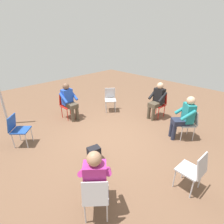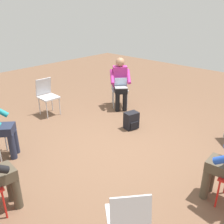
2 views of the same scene
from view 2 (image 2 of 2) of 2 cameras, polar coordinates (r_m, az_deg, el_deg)
name	(u,v)px [view 2 (image 2 of 2)]	position (r m, az deg, el deg)	size (l,w,h in m)	color
ground_plane	(117,150)	(4.55, 1.11, -8.61)	(14.00, 14.00, 0.00)	brown
chair_southwest	(119,86)	(6.38, 1.71, 5.88)	(0.58, 0.59, 0.85)	#B7B7BC
chair_south	(47,94)	(6.01, -14.70, 3.98)	(0.42, 0.46, 0.85)	#B7B7BC
chair_northeast	(128,219)	(2.63, 3.70, -23.21)	(0.58, 0.59, 0.85)	#B7B7BC
person_with_laptop	(120,81)	(6.16, 1.90, 7.15)	(0.63, 0.64, 1.24)	black
backpack_near_laptop_user	(131,121)	(5.25, 4.42, -2.14)	(0.32, 0.29, 0.36)	black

